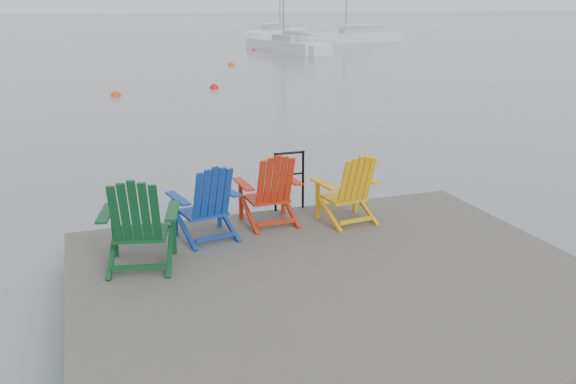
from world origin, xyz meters
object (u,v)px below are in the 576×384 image
object	(u,v)px
handrail	(289,175)
sailboat_far	(350,38)
buoy_a	(214,88)
chair_red	(270,189)
buoy_d	(254,51)
sailboat_near	(287,47)
sailboat_mid	(278,34)
buoy_b	(116,96)
chair_blue	(207,202)
buoy_c	(231,66)
chair_green	(139,222)
chair_yellow	(349,188)

from	to	relation	value
handrail	sailboat_far	size ratio (longest dim) A/B	0.08
sailboat_far	buoy_a	xyz separation A→B (m)	(-18.65, -26.54, -0.36)
chair_red	buoy_d	distance (m)	38.90
sailboat_near	chair_red	bearing A→B (deg)	-121.43
handrail	sailboat_mid	world-z (taller)	sailboat_mid
handrail	buoy_b	size ratio (longest dim) A/B	2.29
chair_blue	buoy_a	world-z (taller)	chair_blue
sailboat_mid	sailboat_far	bearing A→B (deg)	-25.43
sailboat_near	sailboat_far	xyz separation A→B (m)	(9.18, 8.76, 0.00)
handrail	buoy_a	bearing A→B (deg)	81.13
buoy_b	buoy_c	bearing A→B (deg)	54.23
buoy_a	sailboat_mid	bearing A→B (deg)	67.61
chair_blue	buoy_d	world-z (taller)	chair_blue
buoy_a	sailboat_far	bearing A→B (deg)	54.90
chair_green	buoy_d	distance (m)	40.32
chair_red	buoy_a	size ratio (longest dim) A/B	2.73
chair_red	sailboat_near	xyz separation A→B (m)	(12.64, 35.65, -0.67)
buoy_b	buoy_c	size ratio (longest dim) A/B	0.99
chair_red	sailboat_far	bearing A→B (deg)	61.33
sailboat_mid	buoy_a	world-z (taller)	sailboat_mid
buoy_a	chair_green	bearing A→B (deg)	-105.13
sailboat_near	chair_yellow	bearing A→B (deg)	-119.74
handrail	chair_yellow	bearing A→B (deg)	-53.58
sailboat_far	buoy_b	size ratio (longest dim) A/B	29.61
sailboat_near	buoy_c	bearing A→B (deg)	-138.30
buoy_b	buoy_d	bearing A→B (deg)	60.46
buoy_c	sailboat_far	bearing A→B (deg)	48.22
sailboat_mid	buoy_b	bearing A→B (deg)	-74.76
chair_blue	sailboat_far	size ratio (longest dim) A/B	0.09
sailboat_near	buoy_d	distance (m)	2.70
sailboat_near	buoy_a	distance (m)	20.14
buoy_d	sailboat_mid	bearing A→B (deg)	65.85
handrail	buoy_a	size ratio (longest dim) A/B	2.34
chair_blue	sailboat_mid	xyz separation A→B (m)	(18.95, 54.10, -0.67)
handrail	sailboat_mid	bearing A→B (deg)	71.80
buoy_c	buoy_d	world-z (taller)	buoy_c
handrail	chair_blue	bearing A→B (deg)	-150.70
buoy_a	chair_blue	bearing A→B (deg)	-102.85
chair_yellow	chair_green	bearing A→B (deg)	-174.83
chair_blue	chair_yellow	xyz separation A→B (m)	(2.04, -0.02, -0.01)
sailboat_mid	buoy_b	xyz separation A→B (m)	(-18.93, -36.83, -0.35)
buoy_d	sailboat_far	bearing A→B (deg)	32.01
buoy_a	buoy_b	xyz separation A→B (m)	(-4.12, -0.87, 0.00)
sailboat_far	chair_yellow	bearing A→B (deg)	162.26
handrail	chair_yellow	distance (m)	1.02
chair_blue	buoy_b	size ratio (longest dim) A/B	2.65
chair_green	chair_yellow	size ratio (longest dim) A/B	1.12
buoy_c	handrail	bearing A→B (deg)	-102.30
sailboat_far	buoy_d	world-z (taller)	sailboat_far
handrail	sailboat_near	world-z (taller)	sailboat_near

